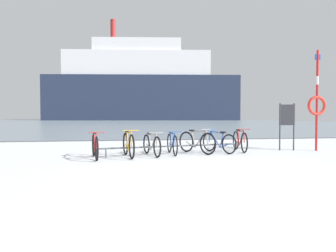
{
  "coord_description": "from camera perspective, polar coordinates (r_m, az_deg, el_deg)",
  "views": [
    {
      "loc": [
        -1.96,
        -5.51,
        1.26
      ],
      "look_at": [
        0.03,
        7.85,
        0.8
      ],
      "focal_mm": 32.14,
      "sensor_mm": 36.0,
      "label": 1
    }
  ],
  "objects": [
    {
      "name": "ground",
      "position": [
        59.46,
        -6.61,
        0.67
      ],
      "size": [
        80.0,
        132.0,
        0.08
      ],
      "color": "silver"
    },
    {
      "name": "bike_rack",
      "position": [
        9.74,
        1.41,
        -3.87
      ],
      "size": [
        4.86,
        1.06,
        0.31
      ],
      "color": "#4C5156",
      "rests_on": "ground"
    },
    {
      "name": "bicycle_0",
      "position": [
        9.11,
        -13.67,
        -3.75
      ],
      "size": [
        0.48,
        1.68,
        0.8
      ],
      "color": "black",
      "rests_on": "ground"
    },
    {
      "name": "bicycle_1",
      "position": [
        9.24,
        -7.52,
        -3.53
      ],
      "size": [
        0.47,
        1.68,
        0.84
      ],
      "color": "black",
      "rests_on": "ground"
    },
    {
      "name": "bicycle_2",
      "position": [
        9.53,
        -3.13,
        -3.57
      ],
      "size": [
        0.55,
        1.67,
        0.75
      ],
      "color": "black",
      "rests_on": "ground"
    },
    {
      "name": "bicycle_3",
      "position": [
        9.84,
        0.78,
        -3.36
      ],
      "size": [
        0.46,
        1.61,
        0.77
      ],
      "color": "black",
      "rests_on": "ground"
    },
    {
      "name": "bicycle_4",
      "position": [
        10.11,
        5.46,
        -3.08
      ],
      "size": [
        0.93,
        1.52,
        0.83
      ],
      "color": "black",
      "rests_on": "ground"
    },
    {
      "name": "bicycle_5",
      "position": [
        10.41,
        9.58,
        -3.08
      ],
      "size": [
        0.76,
        1.5,
        0.77
      ],
      "color": "black",
      "rests_on": "ground"
    },
    {
      "name": "bicycle_6",
      "position": [
        10.98,
        13.47,
        -2.76
      ],
      "size": [
        0.46,
        1.7,
        0.81
      ],
      "color": "black",
      "rests_on": "ground"
    },
    {
      "name": "info_sign",
      "position": [
        11.72,
        21.63,
        1.25
      ],
      "size": [
        0.55,
        0.15,
        1.72
      ],
      "color": "#33383D",
      "rests_on": "ground"
    },
    {
      "name": "rescue_post",
      "position": [
        12.07,
        26.4,
        3.95
      ],
      "size": [
        0.72,
        0.11,
        3.61
      ],
      "color": "red",
      "rests_on": "ground"
    },
    {
      "name": "ferry_ship",
      "position": [
        89.7,
        -5.21,
        7.42
      ],
      "size": [
        56.92,
        15.1,
        29.4
      ],
      "color": "#232D47",
      "rests_on": "ground"
    }
  ]
}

